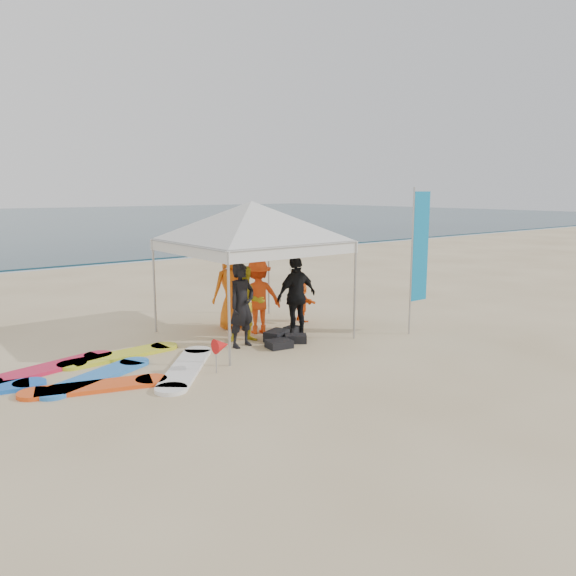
# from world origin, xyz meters

# --- Properties ---
(ground) EXTENTS (120.00, 120.00, 0.00)m
(ground) POSITION_xyz_m (0.00, 0.00, 0.00)
(ground) COLOR beige
(ground) RESTS_ON ground
(shoreline_foam) EXTENTS (160.00, 1.20, 0.01)m
(shoreline_foam) POSITION_xyz_m (0.00, 18.20, 0.00)
(shoreline_foam) COLOR silver
(shoreline_foam) RESTS_ON ground
(person_black_a) EXTENTS (0.71, 0.53, 1.78)m
(person_black_a) POSITION_xyz_m (0.09, 2.94, 0.89)
(person_black_a) COLOR black
(person_black_a) RESTS_ON ground
(person_yellow) EXTENTS (0.99, 0.90, 1.66)m
(person_yellow) POSITION_xyz_m (0.39, 3.23, 0.83)
(person_yellow) COLOR gold
(person_yellow) RESTS_ON ground
(person_orange_a) EXTENTS (1.25, 0.93, 1.72)m
(person_orange_a) POSITION_xyz_m (1.01, 3.68, 0.86)
(person_orange_a) COLOR #FC4B16
(person_orange_a) RESTS_ON ground
(person_black_b) EXTENTS (1.08, 0.48, 1.82)m
(person_black_b) POSITION_xyz_m (1.58, 2.97, 0.91)
(person_black_b) COLOR black
(person_black_b) RESTS_ON ground
(person_orange_b) EXTENTS (1.02, 0.74, 1.95)m
(person_orange_b) POSITION_xyz_m (0.82, 4.47, 0.97)
(person_orange_b) COLOR orange
(person_orange_b) RESTS_ON ground
(person_seated) EXTENTS (0.43, 0.95, 0.99)m
(person_seated) POSITION_xyz_m (2.56, 3.97, 0.49)
(person_seated) COLOR orange
(person_seated) RESTS_ON ground
(canopy_tent) EXTENTS (4.59, 4.59, 3.46)m
(canopy_tent) POSITION_xyz_m (0.79, 3.58, 3.02)
(canopy_tent) COLOR #A5A5A8
(canopy_tent) RESTS_ON ground
(feather_flag) EXTENTS (0.56, 0.04, 3.33)m
(feather_flag) POSITION_xyz_m (3.93, 1.46, 1.96)
(feather_flag) COLOR #A5A5A8
(feather_flag) RESTS_ON ground
(marker_pennant) EXTENTS (0.28, 0.28, 0.64)m
(marker_pennant) POSITION_xyz_m (-1.14, 1.74, 0.49)
(marker_pennant) COLOR #A5A5A8
(marker_pennant) RESTS_ON ground
(gear_pile) EXTENTS (1.35, 1.07, 0.22)m
(gear_pile) POSITION_xyz_m (1.00, 2.69, 0.10)
(gear_pile) COLOR black
(gear_pile) RESTS_ON ground
(surfboard_spread) EXTENTS (5.38, 3.06, 0.07)m
(surfboard_spread) POSITION_xyz_m (-3.13, 3.02, 0.04)
(surfboard_spread) COLOR blue
(surfboard_spread) RESTS_ON ground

